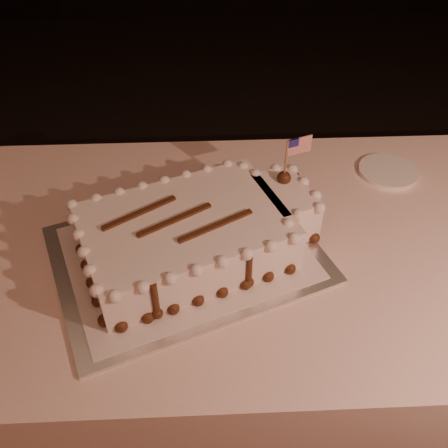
{
  "coord_description": "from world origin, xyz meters",
  "views": [
    {
      "loc": [
        -0.04,
        -0.18,
        1.53
      ],
      "look_at": [
        -0.0,
        0.56,
        0.84
      ],
      "focal_mm": 40.0,
      "sensor_mm": 36.0,
      "label": 1
    }
  ],
  "objects_px": {
    "banquet_table": "(224,339)",
    "side_plate": "(388,171)",
    "sheet_cake": "(198,232)",
    "cake_board": "(187,254)"
  },
  "relations": [
    {
      "from": "banquet_table",
      "to": "side_plate",
      "type": "relative_size",
      "value": 16.03
    },
    {
      "from": "banquet_table",
      "to": "sheet_cake",
      "type": "bearing_deg",
      "value": -152.14
    },
    {
      "from": "cake_board",
      "to": "banquet_table",
      "type": "bearing_deg",
      "value": 4.77
    },
    {
      "from": "cake_board",
      "to": "side_plate",
      "type": "height_order",
      "value": "side_plate"
    },
    {
      "from": "cake_board",
      "to": "sheet_cake",
      "type": "distance_m",
      "value": 0.06
    },
    {
      "from": "banquet_table",
      "to": "cake_board",
      "type": "relative_size",
      "value": 4.42
    },
    {
      "from": "banquet_table",
      "to": "cake_board",
      "type": "distance_m",
      "value": 0.39
    },
    {
      "from": "banquet_table",
      "to": "cake_board",
      "type": "height_order",
      "value": "cake_board"
    },
    {
      "from": "sheet_cake",
      "to": "side_plate",
      "type": "bearing_deg",
      "value": 28.05
    },
    {
      "from": "sheet_cake",
      "to": "side_plate",
      "type": "xyz_separation_m",
      "value": [
        0.49,
        0.26,
        -0.05
      ]
    }
  ]
}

